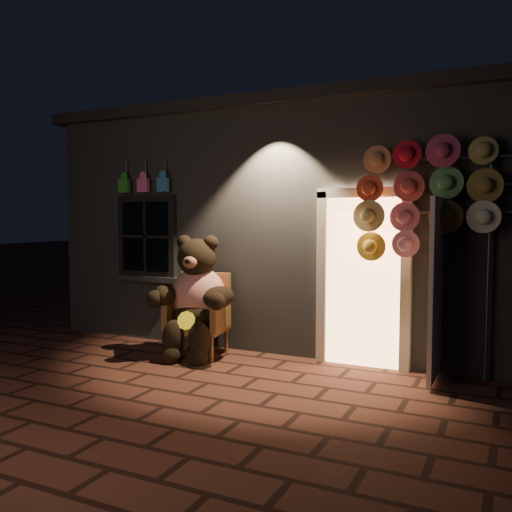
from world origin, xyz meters
The scene contains 5 objects.
ground centered at (0.00, 0.00, 0.00)m, with size 60.00×60.00×0.00m, color #522B1F.
shop_building centered at (0.00, 3.99, 1.74)m, with size 7.30×5.95×3.51m.
wicker_armchair centered at (-0.76, 1.07, 0.54)m, with size 0.84×0.78×1.08m.
teddy_bear centered at (-0.74, 0.93, 0.77)m, with size 1.17×1.00×1.64m.
hat_rack centered at (2.07, 1.28, 2.07)m, with size 1.73×0.22×2.70m.
Camera 1 is at (3.03, -5.06, 1.82)m, focal length 38.00 mm.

